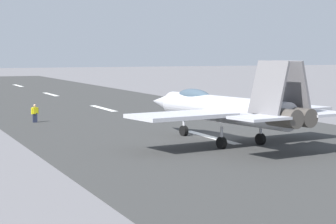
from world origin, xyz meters
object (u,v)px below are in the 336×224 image
crew_person (35,113)px  marker_cone_mid (310,119)px  marker_cone_far (213,103)px  fighter_jet (226,108)px

crew_person → marker_cone_mid: crew_person is taller
marker_cone_mid → marker_cone_far: (18.59, 0.00, 0.00)m
fighter_jet → marker_cone_far: fighter_jet is taller
fighter_jet → marker_cone_far: size_ratio=30.66×
crew_person → marker_cone_far: crew_person is taller
crew_person → marker_cone_mid: (-9.04, -21.77, -0.51)m
marker_cone_mid → marker_cone_far: size_ratio=1.00×
fighter_jet → marker_cone_mid: size_ratio=30.66×
marker_cone_far → fighter_jet: bearing=154.9°
crew_person → fighter_jet: bearing=-153.5°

